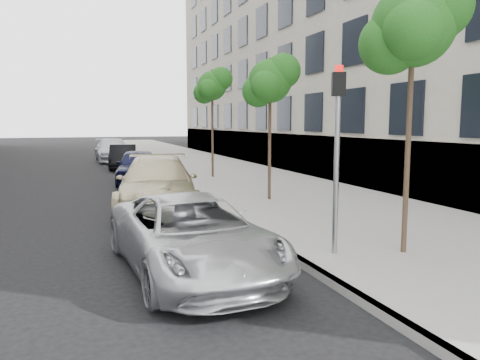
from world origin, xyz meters
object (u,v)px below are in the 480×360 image
signal_pole (337,139)px  minivan (192,235)px  tree_far (213,86)px  tree_mid (271,81)px  suv (157,185)px  sedan_black (123,157)px  sedan_rear (113,150)px  tree_near (414,25)px  sedan_blue (138,166)px

signal_pole → minivan: 3.14m
tree_far → signal_pole: bearing=-95.9°
tree_mid → suv: size_ratio=0.84×
sedan_black → sedan_rear: bearing=98.4°
sedan_black → signal_pole: bearing=-77.5°
tree_near → sedan_blue: tree_near is taller
tree_mid → signal_pole: size_ratio=1.32×
tree_mid → minivan: tree_mid is taller
tree_near → sedan_black: 20.07m
signal_pole → minivan: (-2.68, 0.21, -1.62)m
tree_mid → sedan_rear: tree_mid is taller
tree_near → sedan_black: tree_near is taller
sedan_rear → minivan: bearing=-92.1°
tree_mid → signal_pole: bearing=-102.0°
signal_pole → sedan_blue: size_ratio=0.81×
minivan → sedan_black: bearing=84.0°
signal_pole → suv: signal_pole is taller
signal_pole → suv: 6.49m
suv → tree_near: bearing=-49.8°
tree_far → sedan_rear: bearing=106.7°
tree_near → sedan_black: size_ratio=1.24×
tree_near → tree_mid: bearing=90.0°
signal_pole → tree_near: bearing=7.2°
tree_mid → sedan_blue: (-3.33, 6.45, -3.12)m
tree_mid → signal_pole: (-1.31, -6.15, -1.57)m
minivan → tree_mid: bearing=52.1°
tree_far → sedan_black: (-3.33, 6.46, -3.49)m
tree_near → minivan: size_ratio=1.07×
tree_near → suv: 8.01m
tree_far → minivan: (-3.99, -12.44, -3.50)m
tree_far → signal_pole: size_ratio=1.40×
tree_mid → tree_far: (-0.00, 6.50, 0.31)m
tree_far → sedan_rear: size_ratio=0.94×
signal_pole → sedan_rear: size_ratio=0.67×
tree_far → sedan_rear: (-3.50, 11.66, -3.41)m
tree_far → signal_pole: (-1.31, -12.65, -1.88)m
sedan_rear → tree_near: bearing=-82.9°
tree_mid → sedan_blue: bearing=117.3°
sedan_blue → sedan_rear: bearing=100.2°
tree_near → signal_pole: (-1.31, 0.35, -2.02)m
tree_far → suv: 8.39m
tree_near → sedan_blue: 13.84m
tree_mid → suv: tree_mid is taller
tree_near → suv: bearing=120.3°
tree_near → signal_pole: bearing=164.9°
tree_far → sedan_black: bearing=117.3°
minivan → sedan_rear: size_ratio=0.92×
minivan → suv: size_ratio=0.87×
tree_mid → sedan_blue: size_ratio=1.07×
minivan → sedan_blue: (0.66, 12.39, 0.06)m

